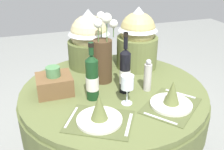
# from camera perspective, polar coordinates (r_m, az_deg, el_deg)

# --- Properties ---
(dining_table) EXTENTS (1.22, 1.22, 0.75)m
(dining_table) POSITION_cam_1_polar(r_m,az_deg,el_deg) (1.74, 0.31, -7.11)
(dining_table) COLOR #5B6638
(dining_table) RESTS_ON ground
(place_setting_left) EXTENTS (0.42, 0.40, 0.16)m
(place_setting_left) POSITION_cam_1_polar(r_m,az_deg,el_deg) (1.33, -2.85, -8.69)
(place_setting_left) COLOR #4E562F
(place_setting_left) RESTS_ON dining_table
(place_setting_right) EXTENTS (0.43, 0.42, 0.16)m
(place_setting_right) POSITION_cam_1_polar(r_m,az_deg,el_deg) (1.49, 13.18, -5.21)
(place_setting_right) COLOR #4E562F
(place_setting_right) RESTS_ON dining_table
(flower_vase) EXTENTS (0.18, 0.16, 0.47)m
(flower_vase) POSITION_cam_1_polar(r_m,az_deg,el_deg) (1.68, -2.06, 4.35)
(flower_vase) COLOR #47331E
(flower_vase) RESTS_ON dining_table
(wine_bottle_left) EXTENTS (0.07, 0.07, 0.39)m
(wine_bottle_left) POSITION_cam_1_polar(r_m,az_deg,el_deg) (1.56, 2.93, 0.95)
(wine_bottle_left) COLOR black
(wine_bottle_left) RESTS_ON dining_table
(wine_bottle_centre) EXTENTS (0.08, 0.08, 0.35)m
(wine_bottle_centre) POSITION_cam_1_polar(r_m,az_deg,el_deg) (1.49, -4.45, -0.58)
(wine_bottle_centre) COLOR #143819
(wine_bottle_centre) RESTS_ON dining_table
(wine_glass_right) EXTENTS (0.07, 0.07, 0.18)m
(wine_glass_right) POSITION_cam_1_polar(r_m,az_deg,el_deg) (1.44, 3.45, -1.79)
(wine_glass_right) COLOR silver
(wine_glass_right) RESTS_ON dining_table
(pepper_mill) EXTENTS (0.05, 0.05, 0.21)m
(pepper_mill) POSITION_cam_1_polar(r_m,az_deg,el_deg) (1.61, 7.98, -0.25)
(pepper_mill) COLOR #B7B2AD
(pepper_mill) RESTS_ON dining_table
(gift_tub_back_centre) EXTENTS (0.33, 0.33, 0.43)m
(gift_tub_back_centre) POSITION_cam_1_polar(r_m,az_deg,el_deg) (1.93, -5.13, 8.38)
(gift_tub_back_centre) COLOR #566033
(gift_tub_back_centre) RESTS_ON dining_table
(gift_tub_back_right) EXTENTS (0.30, 0.30, 0.46)m
(gift_tub_back_right) POSITION_cam_1_polar(r_m,az_deg,el_deg) (1.90, 5.74, 8.57)
(gift_tub_back_right) COLOR olive
(gift_tub_back_right) RESTS_ON dining_table
(woven_basket_side_left) EXTENTS (0.22, 0.19, 0.17)m
(woven_basket_side_left) POSITION_cam_1_polar(r_m,az_deg,el_deg) (1.62, -12.76, -1.81)
(woven_basket_side_left) COLOR brown
(woven_basket_side_left) RESTS_ON dining_table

